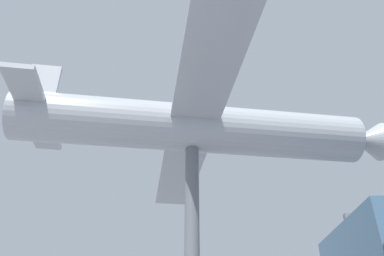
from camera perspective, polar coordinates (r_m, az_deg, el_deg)
suspended_airplane at (r=13.89m, az=0.95°, el=-0.03°), size 16.33×14.28×3.15m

